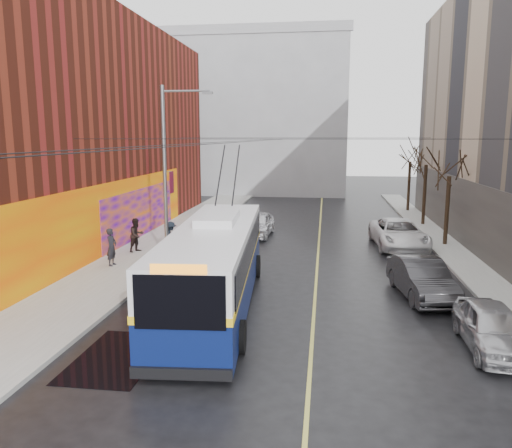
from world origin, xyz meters
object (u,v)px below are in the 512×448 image
Objects in this scene: parked_car_a at (492,327)px; following_car at (257,224)px; pedestrian_b at (137,235)px; streetlight_pole at (168,169)px; pedestrian_c at (171,238)px; trolleybus at (215,264)px; pedestrian_a at (112,247)px; parked_car_c at (399,234)px; parked_car_b at (422,278)px; tree_near at (450,163)px; tree_mid at (427,154)px; tree_far at (411,152)px.

following_car is (-9.59, 16.70, 0.08)m from parked_car_a.
following_car is 8.50m from pedestrian_b.
pedestrian_c is (-0.36, 1.28, -3.81)m from streetlight_pole.
trolleybus is 6.94× the size of pedestrian_a.
pedestrian_b is at bearing -169.79° from parked_car_c.
tree_near is at bearing 64.16° from parked_car_b.
trolleybus is at bearing -59.12° from streetlight_pole.
streetlight_pole is at bearing -158.38° from tree_near.
tree_mid is (15.14, 13.00, 0.41)m from streetlight_pole.
trolleybus is 8.47m from parked_car_b.
parked_car_c is 16.32m from pedestrian_a.
streetlight_pole is 25.09m from tree_far.
following_car is 2.61× the size of pedestrian_c.
tree_far is (15.14, 20.00, 0.30)m from streetlight_pole.
tree_far reaches higher than tree_near.
trolleybus is at bearing -85.80° from following_car.
parked_car_c reaches higher than parked_car_a.
parked_car_c is at bearing 93.87° from parked_car_a.
parked_car_a is (9.32, -2.73, -0.98)m from trolleybus.
pedestrian_a is at bearing 127.16° from pedestrian_c.
streetlight_pole is 4.03m from pedestrian_c.
parked_car_c is at bearing 23.19° from streetlight_pole.
pedestrian_c is at bearing -68.37° from pedestrian_b.
pedestrian_b reaches higher than parked_car_b.
tree_mid is 0.51× the size of trolleybus.
following_car is (-11.59, -12.42, -4.35)m from tree_far.
tree_far is at bearing 52.88° from streetlight_pole.
parked_car_a is 18.82m from pedestrian_b.
tree_near is 3.59× the size of pedestrian_c.
parked_car_a is 17.05m from pedestrian_c.
tree_near is at bearing -90.00° from tree_mid.
streetlight_pole is at bearing -139.35° from tree_mid.
tree_mid is 21.37m from pedestrian_b.
following_car is at bearing -31.27° from pedestrian_a.
tree_far is 1.37× the size of parked_car_b.
pedestrian_a is at bearing -159.42° from parked_car_c.
pedestrian_c reaches higher than parked_car_a.
streetlight_pole is 19.96m from tree_mid.
parked_car_a is 0.90× the size of following_car.
parked_car_b is 2.69× the size of pedestrian_c.
tree_near is 7.01m from tree_mid.
parked_car_b is at bearing -97.55° from tree_far.
parked_car_b is 13.44m from pedestrian_c.
tree_far is 1.56× the size of parked_car_a.
parked_car_b is 14.40m from following_car.
pedestrian_b is (-2.39, 1.51, -3.75)m from streetlight_pole.
streetlight_pole is 2.14× the size of parked_car_a.
tree_mid reaches higher than tree_near.
pedestrian_a is at bearing -120.44° from following_car.
tree_mid reaches higher than pedestrian_c.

